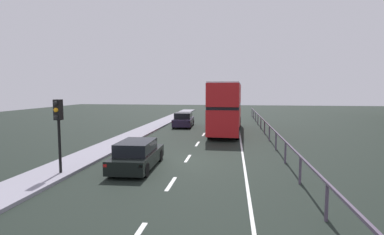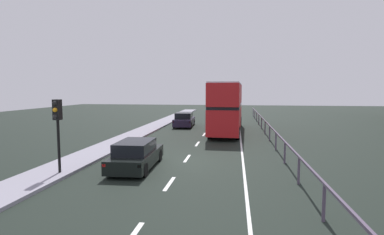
% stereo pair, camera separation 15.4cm
% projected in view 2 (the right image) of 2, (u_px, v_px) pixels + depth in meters
% --- Properties ---
extents(ground_plane, '(75.77, 120.00, 0.10)m').
position_uv_depth(ground_plane, '(185.00, 162.00, 16.14)').
color(ground_plane, black).
extents(near_sidewalk_kerb, '(2.13, 80.00, 0.14)m').
position_uv_depth(near_sidewalk_kerb, '(86.00, 157.00, 16.93)').
color(near_sidewalk_kerb, gray).
rests_on(near_sidewalk_kerb, ground).
extents(lane_paint_markings, '(3.21, 46.00, 0.01)m').
position_uv_depth(lane_paint_markings, '(227.00, 137.00, 24.22)').
color(lane_paint_markings, silver).
rests_on(lane_paint_markings, ground).
extents(bridge_side_railing, '(0.10, 42.00, 1.17)m').
position_uv_depth(bridge_side_railing, '(267.00, 126.00, 24.18)').
color(bridge_side_railing, '#53455A').
rests_on(bridge_side_railing, ground).
extents(double_decker_bus_red, '(2.81, 11.42, 4.42)m').
position_uv_depth(double_decker_bus_red, '(227.00, 106.00, 27.18)').
color(double_decker_bus_red, red).
rests_on(double_decker_bus_red, ground).
extents(hatchback_car_near, '(1.89, 4.44, 1.37)m').
position_uv_depth(hatchback_car_near, '(136.00, 155.00, 14.64)').
color(hatchback_car_near, black).
rests_on(hatchback_car_near, ground).
extents(traffic_signal_pole, '(0.30, 0.42, 3.26)m').
position_uv_depth(traffic_signal_pole, '(57.00, 118.00, 13.20)').
color(traffic_signal_pole, black).
rests_on(traffic_signal_pole, near_sidewalk_kerb).
extents(sedan_car_ahead, '(2.02, 4.46, 1.48)m').
position_uv_depth(sedan_car_ahead, '(184.00, 120.00, 31.19)').
color(sedan_car_ahead, '#231C33').
rests_on(sedan_car_ahead, ground).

